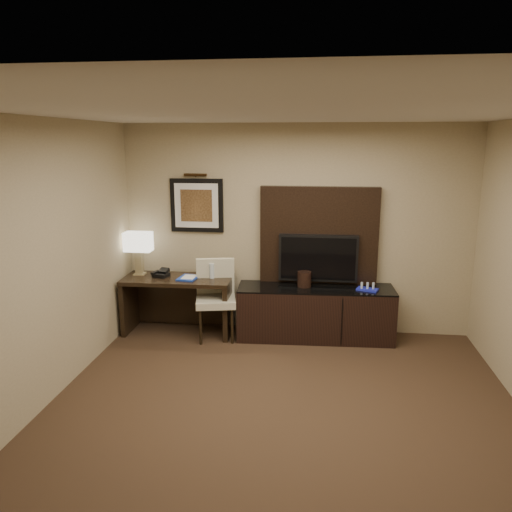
% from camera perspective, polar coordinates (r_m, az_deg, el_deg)
% --- Properties ---
extents(floor, '(4.50, 5.00, 0.01)m').
position_cam_1_polar(floor, '(4.63, 2.62, -19.45)').
color(floor, '#352418').
rests_on(floor, ground).
extents(ceiling, '(4.50, 5.00, 0.01)m').
position_cam_1_polar(ceiling, '(3.91, 3.05, 16.20)').
color(ceiling, silver).
rests_on(ceiling, wall_back).
extents(wall_back, '(4.50, 0.01, 2.70)m').
position_cam_1_polar(wall_back, '(6.50, 4.55, 3.00)').
color(wall_back, tan).
rests_on(wall_back, floor).
extents(wall_front, '(4.50, 0.01, 2.70)m').
position_cam_1_polar(wall_front, '(1.82, -4.01, -25.56)').
color(wall_front, tan).
rests_on(wall_front, floor).
extents(wall_left, '(0.01, 5.00, 2.70)m').
position_cam_1_polar(wall_left, '(4.79, -25.13, -1.90)').
color(wall_left, tan).
rests_on(wall_left, floor).
extents(desk, '(1.41, 0.63, 0.75)m').
position_cam_1_polar(desk, '(6.65, -8.84, -5.56)').
color(desk, black).
rests_on(desk, floor).
extents(credenza, '(1.98, 0.63, 0.68)m').
position_cam_1_polar(credenza, '(6.45, 6.77, -6.46)').
color(credenza, black).
rests_on(credenza, floor).
extents(tv_wall_panel, '(1.50, 0.12, 1.30)m').
position_cam_1_polar(tv_wall_panel, '(6.45, 7.18, 2.13)').
color(tv_wall_panel, black).
rests_on(tv_wall_panel, wall_back).
extents(tv, '(1.00, 0.08, 0.60)m').
position_cam_1_polar(tv, '(6.40, 7.11, -0.23)').
color(tv, black).
rests_on(tv, tv_wall_panel).
extents(artwork, '(0.70, 0.04, 0.70)m').
position_cam_1_polar(artwork, '(6.62, -6.78, 5.76)').
color(artwork, black).
rests_on(artwork, wall_back).
extents(picture_light, '(0.04, 0.04, 0.30)m').
position_cam_1_polar(picture_light, '(6.55, -6.95, 9.19)').
color(picture_light, '#3B2712').
rests_on(picture_light, wall_back).
extents(desk_chair, '(0.60, 0.65, 1.02)m').
position_cam_1_polar(desk_chair, '(6.36, -4.61, -5.04)').
color(desk_chair, beige).
rests_on(desk_chair, floor).
extents(table_lamp, '(0.42, 0.32, 0.61)m').
position_cam_1_polar(table_lamp, '(6.71, -13.25, 0.43)').
color(table_lamp, '#92835B').
rests_on(table_lamp, desk).
extents(desk_phone, '(0.22, 0.20, 0.09)m').
position_cam_1_polar(desk_phone, '(6.60, -10.80, -1.98)').
color(desk_phone, black).
rests_on(desk_phone, desk).
extents(blue_folder, '(0.26, 0.33, 0.02)m').
position_cam_1_polar(blue_folder, '(6.47, -7.75, -2.48)').
color(blue_folder, '#1938A2').
rests_on(blue_folder, desk).
extents(book, '(0.17, 0.03, 0.22)m').
position_cam_1_polar(book, '(6.47, -8.42, -1.56)').
color(book, '#BEB995').
rests_on(book, desk).
extents(water_bottle, '(0.08, 0.08, 0.19)m').
position_cam_1_polar(water_bottle, '(6.43, -5.08, -1.70)').
color(water_bottle, silver).
rests_on(water_bottle, desk).
extents(ice_bucket, '(0.20, 0.20, 0.20)m').
position_cam_1_polar(ice_bucket, '(6.34, 5.54, -2.65)').
color(ice_bucket, black).
rests_on(ice_bucket, credenza).
extents(minibar_tray, '(0.29, 0.23, 0.09)m').
position_cam_1_polar(minibar_tray, '(6.32, 12.62, -3.44)').
color(minibar_tray, '#1C26B9').
rests_on(minibar_tray, credenza).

